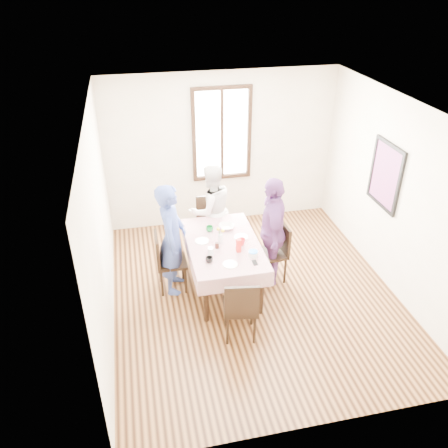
{
  "coord_description": "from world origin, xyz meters",
  "views": [
    {
      "loc": [
        -1.52,
        -5.01,
        4.21
      ],
      "look_at": [
        -0.4,
        0.19,
        1.1
      ],
      "focal_mm": 36.45,
      "sensor_mm": 36.0,
      "label": 1
    }
  ],
  "objects_px": {
    "dining_table": "(223,265)",
    "person_left": "(171,239)",
    "chair_far": "(210,226)",
    "person_right": "(271,231)",
    "chair_left": "(172,262)",
    "chair_right": "(271,253)",
    "chair_near": "(240,306)",
    "person_far": "(210,209)"
  },
  "relations": [
    {
      "from": "chair_right",
      "to": "person_far",
      "type": "xyz_separation_m",
      "value": [
        -0.73,
        0.95,
        0.32
      ]
    },
    {
      "from": "chair_left",
      "to": "person_right",
      "type": "distance_m",
      "value": 1.49
    },
    {
      "from": "dining_table",
      "to": "chair_left",
      "type": "height_order",
      "value": "chair_left"
    },
    {
      "from": "chair_near",
      "to": "chair_left",
      "type": "bearing_deg",
      "value": 131.51
    },
    {
      "from": "chair_far",
      "to": "person_right",
      "type": "distance_m",
      "value": 1.26
    },
    {
      "from": "chair_right",
      "to": "chair_near",
      "type": "height_order",
      "value": "same"
    },
    {
      "from": "chair_right",
      "to": "person_far",
      "type": "relative_size",
      "value": 0.59
    },
    {
      "from": "dining_table",
      "to": "person_left",
      "type": "bearing_deg",
      "value": 168.96
    },
    {
      "from": "chair_near",
      "to": "chair_far",
      "type": "bearing_deg",
      "value": 99.22
    },
    {
      "from": "dining_table",
      "to": "person_right",
      "type": "xyz_separation_m",
      "value": [
        0.71,
        0.05,
        0.46
      ]
    },
    {
      "from": "chair_left",
      "to": "person_left",
      "type": "height_order",
      "value": "person_left"
    },
    {
      "from": "dining_table",
      "to": "chair_far",
      "type": "xyz_separation_m",
      "value": [
        0.0,
        1.01,
        0.08
      ]
    },
    {
      "from": "person_right",
      "to": "chair_right",
      "type": "bearing_deg",
      "value": 103.72
    },
    {
      "from": "person_left",
      "to": "person_far",
      "type": "xyz_separation_m",
      "value": [
        0.71,
        0.86,
        -0.06
      ]
    },
    {
      "from": "chair_left",
      "to": "chair_near",
      "type": "height_order",
      "value": "same"
    },
    {
      "from": "dining_table",
      "to": "chair_right",
      "type": "relative_size",
      "value": 1.62
    },
    {
      "from": "person_left",
      "to": "person_right",
      "type": "height_order",
      "value": "person_right"
    },
    {
      "from": "chair_left",
      "to": "chair_near",
      "type": "relative_size",
      "value": 1.0
    },
    {
      "from": "chair_near",
      "to": "person_right",
      "type": "bearing_deg",
      "value": 65.45
    },
    {
      "from": "dining_table",
      "to": "person_far",
      "type": "xyz_separation_m",
      "value": [
        0.0,
        1.0,
        0.4
      ]
    },
    {
      "from": "chair_near",
      "to": "person_far",
      "type": "xyz_separation_m",
      "value": [
        0.0,
        2.01,
        0.32
      ]
    },
    {
      "from": "dining_table",
      "to": "person_far",
      "type": "bearing_deg",
      "value": 90.0
    },
    {
      "from": "chair_far",
      "to": "person_left",
      "type": "distance_m",
      "value": 1.19
    },
    {
      "from": "dining_table",
      "to": "chair_left",
      "type": "distance_m",
      "value": 0.75
    },
    {
      "from": "chair_far",
      "to": "person_right",
      "type": "relative_size",
      "value": 0.54
    },
    {
      "from": "person_right",
      "to": "chair_left",
      "type": "bearing_deg",
      "value": -79.95
    },
    {
      "from": "dining_table",
      "to": "chair_left",
      "type": "bearing_deg",
      "value": 169.25
    },
    {
      "from": "chair_near",
      "to": "person_far",
      "type": "height_order",
      "value": "person_far"
    },
    {
      "from": "person_left",
      "to": "person_right",
      "type": "xyz_separation_m",
      "value": [
        1.42,
        -0.09,
        0.0
      ]
    },
    {
      "from": "chair_left",
      "to": "chair_right",
      "type": "xyz_separation_m",
      "value": [
        1.46,
        -0.09,
        0.0
      ]
    },
    {
      "from": "chair_left",
      "to": "person_left",
      "type": "distance_m",
      "value": 0.38
    },
    {
      "from": "chair_right",
      "to": "person_far",
      "type": "bearing_deg",
      "value": 32.05
    },
    {
      "from": "chair_far",
      "to": "person_left",
      "type": "xyz_separation_m",
      "value": [
        -0.71,
        -0.88,
        0.38
      ]
    },
    {
      "from": "dining_table",
      "to": "chair_near",
      "type": "relative_size",
      "value": 1.62
    },
    {
      "from": "chair_far",
      "to": "chair_left",
      "type": "bearing_deg",
      "value": 55.01
    },
    {
      "from": "chair_near",
      "to": "person_right",
      "type": "relative_size",
      "value": 0.54
    },
    {
      "from": "person_right",
      "to": "dining_table",
      "type": "bearing_deg",
      "value": -72.56
    },
    {
      "from": "person_far",
      "to": "person_left",
      "type": "bearing_deg",
      "value": 33.66
    },
    {
      "from": "dining_table",
      "to": "chair_far",
      "type": "height_order",
      "value": "chair_far"
    },
    {
      "from": "chair_right",
      "to": "chair_far",
      "type": "height_order",
      "value": "same"
    },
    {
      "from": "chair_far",
      "to": "person_left",
      "type": "relative_size",
      "value": 0.55
    },
    {
      "from": "dining_table",
      "to": "person_far",
      "type": "height_order",
      "value": "person_far"
    }
  ]
}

